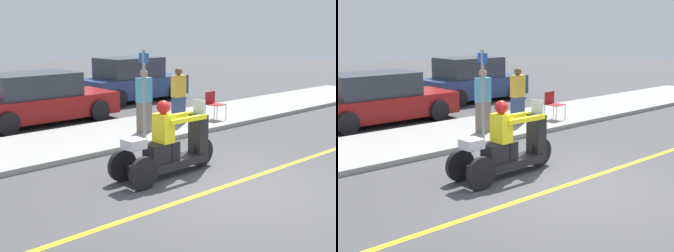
% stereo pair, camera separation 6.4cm
% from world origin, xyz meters
% --- Properties ---
extents(ground_plane, '(60.00, 60.00, 0.00)m').
position_xyz_m(ground_plane, '(0.00, 0.00, 0.00)').
color(ground_plane, '#424244').
extents(lane_stripe, '(24.00, 0.12, 0.01)m').
position_xyz_m(lane_stripe, '(-0.43, 0.00, 0.00)').
color(lane_stripe, gold).
rests_on(lane_stripe, ground).
extents(sidewalk_strip, '(28.00, 2.80, 0.12)m').
position_xyz_m(sidewalk_strip, '(0.00, 4.60, 0.06)').
color(sidewalk_strip, gray).
rests_on(sidewalk_strip, ground).
extents(motorcycle_trike, '(2.41, 0.74, 1.50)m').
position_xyz_m(motorcycle_trike, '(-0.43, 1.18, 0.54)').
color(motorcycle_trike, black).
rests_on(motorcycle_trike, ground).
extents(spectator_near_curb, '(0.43, 0.29, 1.66)m').
position_xyz_m(spectator_near_curb, '(1.30, 4.05, 0.92)').
color(spectator_near_curb, '#726656').
rests_on(spectator_near_curb, sidewalk_strip).
extents(spectator_end_of_line, '(0.40, 0.26, 1.60)m').
position_xyz_m(spectator_end_of_line, '(2.72, 4.24, 0.89)').
color(spectator_end_of_line, '#38476B').
rests_on(spectator_end_of_line, sidewalk_strip).
extents(folding_chair_curbside, '(0.50, 0.50, 0.82)m').
position_xyz_m(folding_chair_curbside, '(3.98, 4.05, 0.62)').
color(folding_chair_curbside, '#A5A8AD').
rests_on(folding_chair_curbside, sidewalk_strip).
extents(parked_car_lot_left, '(4.48, 2.05, 1.52)m').
position_xyz_m(parked_car_lot_left, '(0.05, 7.50, 0.72)').
color(parked_car_lot_left, maroon).
rests_on(parked_car_lot_left, ground).
extents(parked_car_lot_far, '(4.22, 2.02, 1.69)m').
position_xyz_m(parked_car_lot_far, '(4.77, 9.05, 0.78)').
color(parked_car_lot_far, navy).
rests_on(parked_car_lot_far, ground).
extents(street_sign, '(0.08, 0.36, 2.20)m').
position_xyz_m(street_sign, '(0.83, 3.45, 1.32)').
color(street_sign, gray).
rests_on(street_sign, sidewalk_strip).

